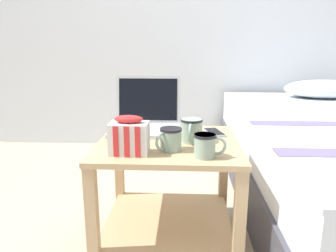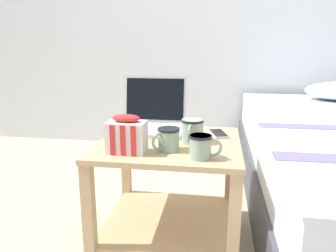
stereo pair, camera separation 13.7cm
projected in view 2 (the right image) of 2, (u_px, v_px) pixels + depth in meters
name	position (u px, v px, depth m)	size (l,w,h in m)	color
ground_plane	(169.00, 245.00, 1.56)	(8.00, 8.00, 0.00)	tan
back_wall	(198.00, 6.00, 2.81)	(8.00, 0.05, 2.50)	silver
bedside_table	(169.00, 180.00, 1.47)	(0.61, 0.58, 0.51)	tan
laptop	(151.00, 119.00, 1.62)	(0.33, 0.29, 0.26)	#B7BABC
mug_front_left	(192.00, 130.00, 1.40)	(0.10, 0.14, 0.10)	#8CA593
mug_front_right	(201.00, 146.00, 1.20)	(0.12, 0.08, 0.09)	#8CA593
mug_mid_center	(168.00, 138.00, 1.29)	(0.10, 0.11, 0.09)	#8CA593
snack_bag	(127.00, 135.00, 1.27)	(0.15, 0.10, 0.15)	silver
cell_phone	(218.00, 134.00, 1.54)	(0.10, 0.16, 0.01)	#B7BABC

